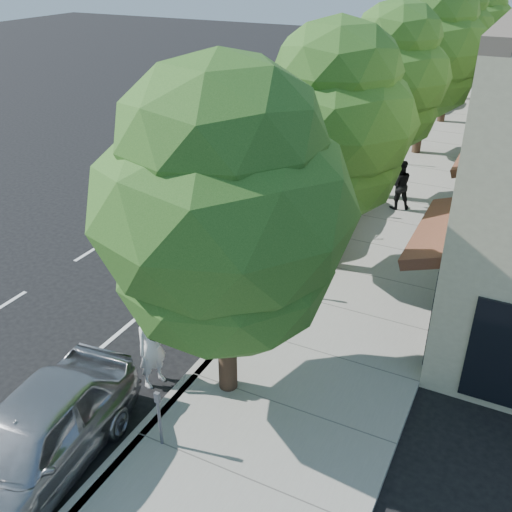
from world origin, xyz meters
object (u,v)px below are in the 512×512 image
Objects in this scene: near_car_a at (32,441)px; bicycle at (220,306)px; street_tree_0 at (223,212)px; dark_sedan at (340,143)px; street_tree_5 at (470,28)px; white_pickup at (363,122)px; street_tree_1 at (335,125)px; pedestrian at (399,185)px; silver_suv at (314,207)px; street_tree_3 at (430,51)px; street_tree_4 at (454,33)px; street_tree_2 at (393,80)px; cyclist at (152,347)px; dark_suv_far at (429,94)px.

bicycle is at bearing 77.61° from near_car_a.
street_tree_0 is 16.83m from dark_sedan.
white_pickup is at bearing -106.51° from street_tree_5.
street_tree_5 is at bearing 90.00° from street_tree_1.
street_tree_0 is at bearing 58.44° from pedestrian.
silver_suv is at bearing -84.07° from dark_sedan.
street_tree_1 is 0.94× the size of street_tree_3.
street_tree_1 is at bearing -90.00° from street_tree_4.
street_tree_4 is 1.02× the size of street_tree_5.
silver_suv is 12.05m from near_car_a.
street_tree_2 is 0.94× the size of street_tree_3.
cyclist is 2.64m from bicycle.
silver_suv is at bearing -93.73° from street_tree_5.
silver_suv is (-1.40, -3.46, -3.73)m from street_tree_2.
street_tree_0 reaches higher than street_tree_2.
street_tree_3 is 3.92× the size of cyclist.
street_tree_1 reaches higher than silver_suv.
cyclist is 3.06m from near_car_a.
street_tree_4 is 1.32× the size of white_pickup.
street_tree_5 is at bearing 90.00° from street_tree_4.
dark_suv_far is 16.38m from pedestrian.
pedestrian is at bearing -82.98° from dark_suv_far.
street_tree_2 is 10.73m from bicycle.
bicycle is (-1.42, -9.88, -3.96)m from street_tree_2.
pedestrian is at bearing 46.96° from silver_suv.
cyclist is at bearing -91.52° from dark_sedan.
street_tree_4 is at bearing -113.58° from pedestrian.
white_pickup reaches higher than dark_suv_far.
near_car_a is at bearing -102.08° from street_tree_1.
silver_suv is 18.86m from dark_suv_far.
pedestrian is at bearing -58.27° from dark_sedan.
bicycle is at bearing 123.71° from street_tree_0.
street_tree_4 reaches higher than street_tree_0.
street_tree_4 reaches higher than street_tree_2.
dark_sedan is (-3.10, 4.14, -3.84)m from street_tree_2.
white_pickup is 23.07m from near_car_a.
dark_sedan is at bearing 100.87° from street_tree_0.
street_tree_1 is 10.36m from near_car_a.
bicycle is 5.66m from near_car_a.
cyclist is at bearing -163.35° from street_tree_0.
street_tree_0 is 1.00× the size of street_tree_2.
street_tree_5 reaches higher than street_tree_2.
dark_sedan is at bearing -99.41° from dark_suv_far.
street_tree_0 reaches higher than dark_sedan.
bicycle is at bearing -77.53° from white_pickup.
street_tree_0 is 6.00m from street_tree_1.
street_tree_0 is 4.53m from bicycle.
bicycle is 25.27m from dark_suv_far.
white_pickup is at bearing -124.82° from street_tree_4.
street_tree_0 is 0.97× the size of street_tree_4.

